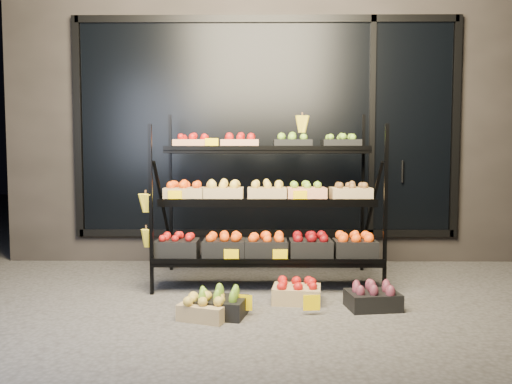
{
  "coord_description": "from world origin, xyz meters",
  "views": [
    {
      "loc": [
        -0.07,
        -4.15,
        1.21
      ],
      "look_at": [
        -0.11,
        0.55,
        0.88
      ],
      "focal_mm": 35.0,
      "sensor_mm": 36.0,
      "label": 1
    }
  ],
  "objects_px": {
    "display_rack": "(265,202)",
    "floor_crate_midleft": "(219,303)",
    "floor_crate_midright": "(297,291)",
    "floor_crate_left": "(205,307)"
  },
  "relations": [
    {
      "from": "display_rack",
      "to": "floor_crate_midleft",
      "type": "height_order",
      "value": "display_rack"
    },
    {
      "from": "display_rack",
      "to": "floor_crate_midright",
      "type": "bearing_deg",
      "value": -68.55
    },
    {
      "from": "floor_crate_midleft",
      "to": "floor_crate_midright",
      "type": "bearing_deg",
      "value": 42.41
    },
    {
      "from": "display_rack",
      "to": "floor_crate_left",
      "type": "relative_size",
      "value": 5.16
    },
    {
      "from": "floor_crate_left",
      "to": "floor_crate_midright",
      "type": "xyz_separation_m",
      "value": [
        0.72,
        0.43,
        0.01
      ]
    },
    {
      "from": "display_rack",
      "to": "floor_crate_left",
      "type": "height_order",
      "value": "display_rack"
    },
    {
      "from": "display_rack",
      "to": "floor_crate_midleft",
      "type": "relative_size",
      "value": 4.77
    },
    {
      "from": "floor_crate_left",
      "to": "floor_crate_midleft",
      "type": "bearing_deg",
      "value": 57.61
    },
    {
      "from": "floor_crate_left",
      "to": "floor_crate_midright",
      "type": "distance_m",
      "value": 0.84
    },
    {
      "from": "display_rack",
      "to": "floor_crate_left",
      "type": "bearing_deg",
      "value": -113.23
    }
  ]
}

